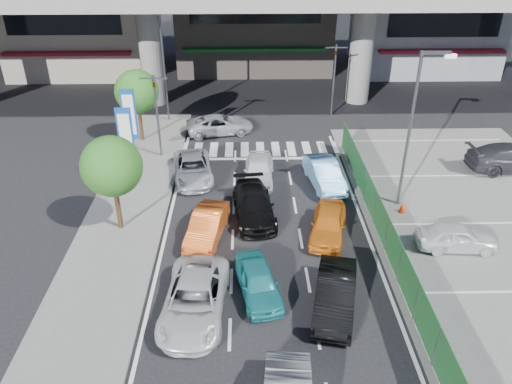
{
  "coord_description": "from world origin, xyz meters",
  "views": [
    {
      "loc": [
        -0.94,
        -16.22,
        13.55
      ],
      "look_at": [
        -0.47,
        4.25,
        1.83
      ],
      "focal_mm": 35.0,
      "sensor_mm": 36.0,
      "label": 1
    }
  ],
  "objects_px": {
    "sedan_white_front_mid": "(259,170)",
    "taxi_orange_right": "(328,224)",
    "traffic_light_right": "(335,63)",
    "crossing_wagon_silver": "(220,125)",
    "sedan_white_mid_left": "(195,299)",
    "hatch_black_mid_right": "(335,294)",
    "taxi_orange_left": "(207,226)",
    "kei_truck_front_right": "(324,173)",
    "parked_sedan_white": "(457,237)",
    "sedan_black_mid": "(254,205)",
    "tree_near": "(112,167)",
    "street_lamp_left": "(166,55)",
    "street_lamp_right": "(415,119)",
    "tree_far": "(137,92)",
    "signboard_far": "(130,117)",
    "wagon_silver_front_left": "(193,169)",
    "traffic_light_left": "(155,96)",
    "taxi_teal_mid": "(258,282)",
    "signboard_near": "(126,138)",
    "traffic_cone": "(403,206)"
  },
  "relations": [
    {
      "from": "sedan_white_front_mid",
      "to": "taxi_orange_right",
      "type": "bearing_deg",
      "value": -57.57
    },
    {
      "from": "traffic_light_right",
      "to": "sedan_white_front_mid",
      "type": "bearing_deg",
      "value": -119.14
    },
    {
      "from": "crossing_wagon_silver",
      "to": "sedan_white_mid_left",
      "type": "bearing_deg",
      "value": 168.38
    },
    {
      "from": "hatch_black_mid_right",
      "to": "sedan_white_front_mid",
      "type": "distance_m",
      "value": 10.78
    },
    {
      "from": "traffic_light_right",
      "to": "taxi_orange_left",
      "type": "bearing_deg",
      "value": -117.67
    },
    {
      "from": "taxi_orange_right",
      "to": "kei_truck_front_right",
      "type": "xyz_separation_m",
      "value": [
        0.52,
        4.99,
        0.03
      ]
    },
    {
      "from": "parked_sedan_white",
      "to": "sedan_black_mid",
      "type": "bearing_deg",
      "value": 75.62
    },
    {
      "from": "tree_near",
      "to": "crossing_wagon_silver",
      "type": "relative_size",
      "value": 1.06
    },
    {
      "from": "hatch_black_mid_right",
      "to": "street_lamp_left",
      "type": "bearing_deg",
      "value": 126.68
    },
    {
      "from": "sedan_white_front_mid",
      "to": "street_lamp_right",
      "type": "bearing_deg",
      "value": -17.42
    },
    {
      "from": "hatch_black_mid_right",
      "to": "parked_sedan_white",
      "type": "height_order",
      "value": "hatch_black_mid_right"
    },
    {
      "from": "crossing_wagon_silver",
      "to": "traffic_light_right",
      "type": "bearing_deg",
      "value": -78.86
    },
    {
      "from": "tree_near",
      "to": "tree_far",
      "type": "relative_size",
      "value": 1.0
    },
    {
      "from": "street_lamp_left",
      "to": "sedan_white_front_mid",
      "type": "relative_size",
      "value": 1.98
    },
    {
      "from": "signboard_far",
      "to": "tree_near",
      "type": "bearing_deg",
      "value": -85.1
    },
    {
      "from": "traffic_light_right",
      "to": "taxi_orange_right",
      "type": "relative_size",
      "value": 1.35
    },
    {
      "from": "traffic_light_right",
      "to": "crossing_wagon_silver",
      "type": "relative_size",
      "value": 1.15
    },
    {
      "from": "street_lamp_left",
      "to": "wagon_silver_front_left",
      "type": "distance_m",
      "value": 10.08
    },
    {
      "from": "traffic_light_right",
      "to": "street_lamp_left",
      "type": "height_order",
      "value": "street_lamp_left"
    },
    {
      "from": "signboard_far",
      "to": "traffic_light_left",
      "type": "bearing_deg",
      "value": 35.7
    },
    {
      "from": "taxi_teal_mid",
      "to": "taxi_orange_left",
      "type": "bearing_deg",
      "value": 107.18
    },
    {
      "from": "signboard_near",
      "to": "sedan_black_mid",
      "type": "distance_m",
      "value": 7.67
    },
    {
      "from": "street_lamp_right",
      "to": "street_lamp_left",
      "type": "distance_m",
      "value": 18.06
    },
    {
      "from": "taxi_orange_right",
      "to": "sedan_white_mid_left",
      "type": "bearing_deg",
      "value": -124.93
    },
    {
      "from": "hatch_black_mid_right",
      "to": "crossing_wagon_silver",
      "type": "bearing_deg",
      "value": 119.1
    },
    {
      "from": "traffic_light_right",
      "to": "street_lamp_right",
      "type": "height_order",
      "value": "street_lamp_right"
    },
    {
      "from": "tree_far",
      "to": "signboard_far",
      "type": "bearing_deg",
      "value": -86.74
    },
    {
      "from": "sedan_white_mid_left",
      "to": "sedan_white_front_mid",
      "type": "height_order",
      "value": "same"
    },
    {
      "from": "taxi_orange_right",
      "to": "street_lamp_right",
      "type": "bearing_deg",
      "value": 46.62
    },
    {
      "from": "wagon_silver_front_left",
      "to": "signboard_far",
      "type": "bearing_deg",
      "value": 144.38
    },
    {
      "from": "tree_near",
      "to": "sedan_black_mid",
      "type": "xyz_separation_m",
      "value": [
        6.43,
        0.98,
        -2.72
      ]
    },
    {
      "from": "hatch_black_mid_right",
      "to": "taxi_orange_right",
      "type": "relative_size",
      "value": 1.09
    },
    {
      "from": "kei_truck_front_right",
      "to": "parked_sedan_white",
      "type": "xyz_separation_m",
      "value": [
        5.1,
        -6.23,
        -0.02
      ]
    },
    {
      "from": "tree_near",
      "to": "taxi_orange_right",
      "type": "bearing_deg",
      "value": -4.36
    },
    {
      "from": "taxi_orange_left",
      "to": "kei_truck_front_right",
      "type": "height_order",
      "value": "kei_truck_front_right"
    },
    {
      "from": "traffic_light_left",
      "to": "kei_truck_front_right",
      "type": "relative_size",
      "value": 1.24
    },
    {
      "from": "tree_far",
      "to": "hatch_black_mid_right",
      "type": "bearing_deg",
      "value": -57.77
    },
    {
      "from": "signboard_far",
      "to": "crossing_wagon_silver",
      "type": "xyz_separation_m",
      "value": [
        4.91,
        4.71,
        -2.44
      ]
    },
    {
      "from": "sedan_black_mid",
      "to": "taxi_orange_right",
      "type": "relative_size",
      "value": 1.2
    },
    {
      "from": "taxi_orange_left",
      "to": "traffic_cone",
      "type": "bearing_deg",
      "value": 21.54
    },
    {
      "from": "sedan_black_mid",
      "to": "crossing_wagon_silver",
      "type": "xyz_separation_m",
      "value": [
        -2.12,
        10.72,
        -0.04
      ]
    },
    {
      "from": "taxi_teal_mid",
      "to": "sedan_black_mid",
      "type": "distance_m",
      "value": 5.79
    },
    {
      "from": "traffic_light_left",
      "to": "street_lamp_right",
      "type": "height_order",
      "value": "street_lamp_right"
    },
    {
      "from": "taxi_teal_mid",
      "to": "hatch_black_mid_right",
      "type": "distance_m",
      "value": 3.06
    },
    {
      "from": "hatch_black_mid_right",
      "to": "taxi_orange_right",
      "type": "xyz_separation_m",
      "value": [
        0.48,
        4.95,
        -0.03
      ]
    },
    {
      "from": "signboard_near",
      "to": "wagon_silver_front_left",
      "type": "height_order",
      "value": "signboard_near"
    },
    {
      "from": "wagon_silver_front_left",
      "to": "crossing_wagon_silver",
      "type": "relative_size",
      "value": 1.01
    },
    {
      "from": "parked_sedan_white",
      "to": "sedan_white_mid_left",
      "type": "bearing_deg",
      "value": 112.4
    },
    {
      "from": "sedan_white_mid_left",
      "to": "traffic_cone",
      "type": "distance_m",
      "value": 12.1
    },
    {
      "from": "kei_truck_front_right",
      "to": "street_lamp_left",
      "type": "bearing_deg",
      "value": 125.98
    }
  ]
}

